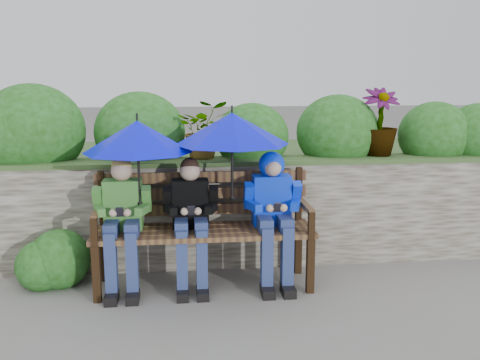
{
  "coord_description": "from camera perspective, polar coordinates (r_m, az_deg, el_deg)",
  "views": [
    {
      "loc": [
        -0.49,
        -4.27,
        1.79
      ],
      "look_at": [
        0.0,
        0.1,
        0.95
      ],
      "focal_mm": 40.0,
      "sensor_mm": 36.0,
      "label": 1
    }
  ],
  "objects": [
    {
      "name": "boy_left",
      "position": [
        4.59,
        -12.44,
        -3.79
      ],
      "size": [
        0.48,
        0.55,
        1.14
      ],
      "color": "#2B6827",
      "rests_on": "ground"
    },
    {
      "name": "ground",
      "position": [
        4.66,
        0.14,
        -11.79
      ],
      "size": [
        60.0,
        60.0,
        0.0
      ],
      "primitive_type": "plane",
      "color": "slate",
      "rests_on": "ground"
    },
    {
      "name": "garden_backdrop",
      "position": [
        5.96,
        -2.92,
        -0.15
      ],
      "size": [
        8.0,
        2.88,
        1.86
      ],
      "color": "#51493D",
      "rests_on": "ground"
    },
    {
      "name": "umbrella_right",
      "position": [
        4.52,
        -0.86,
        5.5
      ],
      "size": [
        0.98,
        0.98,
        0.81
      ],
      "color": "#0007E8",
      "rests_on": "ground"
    },
    {
      "name": "boy_middle",
      "position": [
        4.57,
        -5.27,
        -3.75
      ],
      "size": [
        0.47,
        0.54,
        1.13
      ],
      "color": "black",
      "rests_on": "ground"
    },
    {
      "name": "boy_right",
      "position": [
        4.63,
        3.55,
        -2.77
      ],
      "size": [
        0.49,
        0.6,
        1.16
      ],
      "color": "#0220BE",
      "rests_on": "ground"
    },
    {
      "name": "park_bench",
      "position": [
        4.68,
        -3.92,
        -4.38
      ],
      "size": [
        1.89,
        0.55,
        1.0
      ],
      "color": "black",
      "rests_on": "ground"
    },
    {
      "name": "umbrella_left",
      "position": [
        4.47,
        -10.87,
        4.55
      ],
      "size": [
        0.91,
        0.91,
        0.78
      ],
      "color": "#0007E8",
      "rests_on": "ground"
    }
  ]
}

